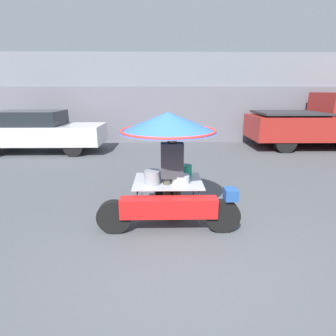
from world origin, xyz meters
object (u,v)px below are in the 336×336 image
at_px(vendor_person, 172,171).
at_px(parked_car, 37,131).
at_px(pickup_truck, 322,122).
at_px(vendor_motorcycle_cart, 168,142).

height_order(vendor_person, parked_car, vendor_person).
bearing_deg(vendor_person, pickup_truck, 44.48).
bearing_deg(parked_car, vendor_person, -48.74).
distance_m(vendor_motorcycle_cart, pickup_truck, 8.60).
bearing_deg(pickup_truck, vendor_motorcycle_cart, -136.21).
relative_size(vendor_motorcycle_cart, parked_car, 0.49).
bearing_deg(pickup_truck, parked_car, -177.10).
relative_size(vendor_motorcycle_cart, vendor_person, 1.44).
distance_m(vendor_person, pickup_truck, 8.61).
distance_m(vendor_person, parked_car, 7.29).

